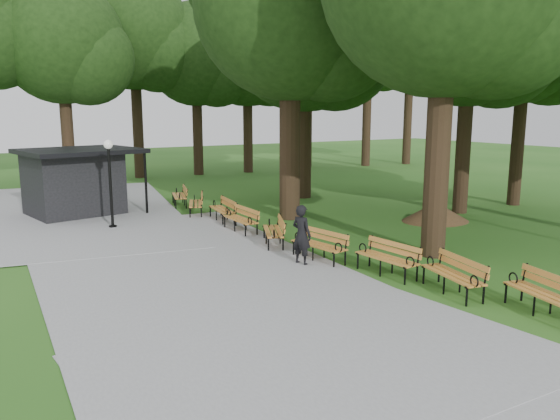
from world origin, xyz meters
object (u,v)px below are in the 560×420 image
bench_6 (240,220)px  person (302,235)px  bench_2 (453,275)px  bench_1 (543,295)px  lawn_tree_2 (290,3)px  lamp_post (109,165)px  bench_8 (196,204)px  dirt_mound (436,212)px  bench_9 (179,196)px  bench_5 (273,231)px  kiosk (73,182)px  bench_4 (319,245)px  lawn_tree_4 (304,32)px  lawn_tree_5 (527,32)px  lawn_tree_1 (471,28)px  bench_3 (387,258)px  bench_7 (222,210)px

bench_6 → person: bearing=-4.5°
person → bench_2: 4.16m
bench_1 → lawn_tree_2: 13.66m
lamp_post → bench_2: lamp_post is taller
bench_2 → lawn_tree_2: (1.40, 9.42, 7.59)m
person → bench_8: bearing=-19.7°
dirt_mound → bench_9: size_ratio=1.19×
bench_5 → bench_9: 8.27m
kiosk → bench_6: kiosk is taller
bench_4 → lawn_tree_4: (5.76, 9.61, 7.29)m
bench_2 → lawn_tree_2: lawn_tree_2 is taller
dirt_mound → lawn_tree_4: lawn_tree_4 is taller
bench_5 → lawn_tree_2: bearing=166.1°
lamp_post → lawn_tree_5: (16.68, -4.20, 5.16)m
lawn_tree_2 → lawn_tree_1: bearing=-20.9°
bench_5 → bench_1: bearing=37.8°
dirt_mound → bench_2: bench_2 is taller
bench_1 → bench_8: 14.11m
dirt_mound → bench_1: 9.67m
lawn_tree_2 → bench_3: bearing=-103.0°
bench_5 → lawn_tree_1: bearing=119.6°
bench_1 → bench_9: bearing=-161.3°
dirt_mound → bench_8: bearing=141.2°
lawn_tree_2 → bench_8: bearing=137.1°
bench_3 → lawn_tree_2: 10.86m
bench_2 → bench_5: 6.20m
kiosk → bench_4: 11.65m
lamp_post → bench_9: bearing=40.8°
bench_1 → bench_2: bearing=-151.3°
lawn_tree_4 → lawn_tree_5: 9.57m
dirt_mound → bench_5: bench_5 is taller
bench_6 → lawn_tree_4: size_ratio=0.17×
kiosk → lamp_post: 3.58m
kiosk → bench_1: size_ratio=2.24×
dirt_mound → bench_6: (-7.27, 2.11, 0.08)m
lamp_post → bench_7: bearing=-11.9°
bench_8 → lawn_tree_2: (2.85, -2.65, 7.59)m
bench_3 → bench_9: same height
bench_8 → bench_1: bearing=30.5°
lawn_tree_4 → bench_1: bearing=-105.0°
bench_3 → lawn_tree_4: (5.03, 11.62, 7.29)m
dirt_mound → bench_3: (-6.28, -4.28, 0.08)m
bench_2 → bench_7: size_ratio=1.00×
lamp_post → lawn_tree_1: size_ratio=0.30×
kiosk → bench_2: (5.66, -14.54, -0.89)m
dirt_mound → bench_7: 8.18m
bench_7 → bench_8: 1.79m
bench_2 → lawn_tree_4: lawn_tree_4 is taller
person → lawn_tree_2: size_ratio=0.14×
person → lawn_tree_5: (13.39, 3.18, 6.60)m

